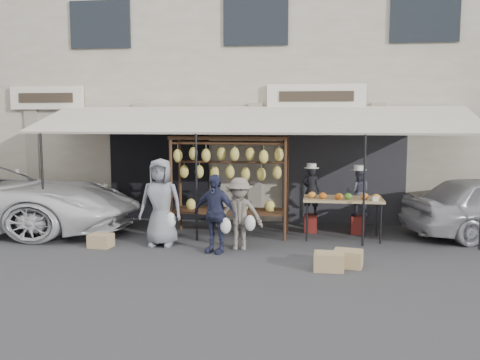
% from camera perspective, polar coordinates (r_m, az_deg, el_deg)
% --- Properties ---
extents(ground_plane, '(90.00, 90.00, 0.00)m').
position_cam_1_polar(ground_plane, '(10.36, -0.56, -8.07)').
color(ground_plane, '#2D2D30').
extents(shophouse, '(24.00, 6.15, 7.30)m').
position_cam_1_polar(shophouse, '(16.50, 2.85, 10.19)').
color(shophouse, '#BAB39F').
rests_on(shophouse, ground_plane).
extents(awning, '(10.00, 2.35, 2.92)m').
position_cam_1_polar(awning, '(12.28, 1.06, 6.38)').
color(awning, beige).
rests_on(awning, ground_plane).
extents(banana_rack, '(2.60, 0.90, 2.24)m').
position_cam_1_polar(banana_rack, '(11.85, -1.11, 1.50)').
color(banana_rack, black).
rests_on(banana_rack, ground_plane).
extents(produce_table, '(1.70, 0.90, 1.04)m').
position_cam_1_polar(produce_table, '(11.78, 10.94, -2.07)').
color(produce_table, tan).
rests_on(produce_table, ground_plane).
extents(vendor_left, '(0.44, 0.31, 1.11)m').
position_cam_1_polar(vendor_left, '(12.37, 7.59, -1.14)').
color(vendor_left, black).
rests_on(vendor_left, stool_left).
extents(vendor_right, '(0.52, 0.41, 1.08)m').
position_cam_1_polar(vendor_right, '(12.38, 12.49, -1.28)').
color(vendor_right, '#404153').
rests_on(vendor_right, stool_right).
extents(customer_left, '(0.89, 0.58, 1.81)m').
position_cam_1_polar(customer_left, '(11.10, -8.45, -2.38)').
color(customer_left, slate).
rests_on(customer_left, ground_plane).
extents(customer_mid, '(0.98, 0.65, 1.55)m').
position_cam_1_polar(customer_mid, '(10.46, -2.71, -3.59)').
color(customer_mid, '#282C47').
rests_on(customer_mid, ground_plane).
extents(customer_right, '(0.95, 0.56, 1.45)m').
position_cam_1_polar(customer_right, '(10.70, -0.06, -3.62)').
color(customer_right, '#6D645B').
rests_on(customer_right, ground_plane).
extents(stool_left, '(0.33, 0.33, 0.41)m').
position_cam_1_polar(stool_left, '(12.49, 7.54, -4.60)').
color(stool_left, maroon).
rests_on(stool_left, ground_plane).
extents(stool_right, '(0.38, 0.38, 0.42)m').
position_cam_1_polar(stool_right, '(12.50, 12.41, -4.68)').
color(stool_right, maroon).
rests_on(stool_right, ground_plane).
extents(crate_near_a, '(0.52, 0.40, 0.31)m').
position_cam_1_polar(crate_near_a, '(9.49, 9.46, -8.58)').
color(crate_near_a, tan).
rests_on(crate_near_a, ground_plane).
extents(crate_near_b, '(0.56, 0.47, 0.30)m').
position_cam_1_polar(crate_near_b, '(9.77, 11.44, -8.21)').
color(crate_near_b, tan).
rests_on(crate_near_b, ground_plane).
extents(crate_far, '(0.49, 0.39, 0.27)m').
position_cam_1_polar(crate_far, '(11.35, -14.62, -6.28)').
color(crate_far, tan).
rests_on(crate_far, ground_plane).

